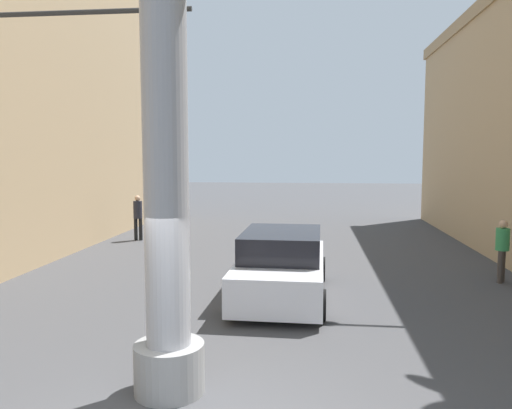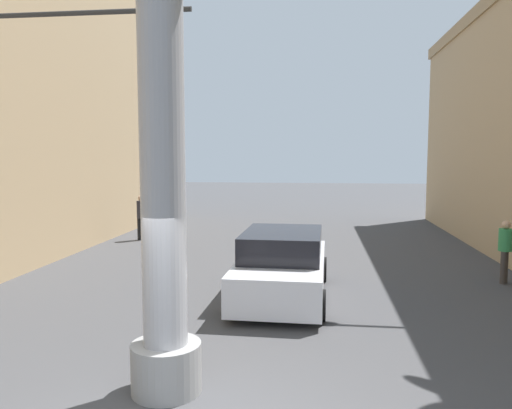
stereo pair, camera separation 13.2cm
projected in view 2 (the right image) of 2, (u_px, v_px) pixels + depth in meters
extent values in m
plane|color=#424244|center=(275.00, 263.00, 15.37)|extent=(90.95, 90.95, 0.00)
cylinder|color=#9E9EA3|center=(161.00, 52.00, 6.59)|extent=(0.62, 0.62, 9.36)
cylinder|color=gray|center=(166.00, 367.00, 7.02)|extent=(0.99, 0.99, 0.70)
cylinder|color=#333333|center=(58.00, 14.00, 9.81)|extent=(5.39, 0.10, 0.10)
cube|color=black|center=(151.00, 34.00, 9.63)|extent=(0.24, 0.24, 0.70)
sphere|color=red|center=(148.00, 21.00, 9.48)|extent=(0.14, 0.14, 0.14)
sphere|color=yellow|center=(149.00, 33.00, 9.50)|extent=(0.14, 0.14, 0.14)
sphere|color=green|center=(149.00, 45.00, 9.52)|extent=(0.14, 0.14, 0.14)
cylinder|color=black|center=(254.00, 267.00, 13.47)|extent=(0.23, 0.64, 0.64)
cylinder|color=black|center=(322.00, 269.00, 13.21)|extent=(0.23, 0.64, 0.64)
cylinder|color=black|center=(231.00, 301.00, 10.28)|extent=(0.23, 0.64, 0.64)
cylinder|color=black|center=(320.00, 305.00, 10.02)|extent=(0.23, 0.64, 0.64)
cube|color=silver|center=(282.00, 273.00, 11.72)|extent=(2.03, 4.67, 0.80)
cube|color=black|center=(282.00, 244.00, 11.65)|extent=(1.83, 2.58, 0.60)
cylinder|color=black|center=(139.00, 229.00, 19.64)|extent=(0.14, 0.14, 0.87)
cylinder|color=black|center=(144.00, 229.00, 19.60)|extent=(0.14, 0.14, 0.87)
cylinder|color=#26262D|center=(141.00, 210.00, 19.54)|extent=(0.36, 0.36, 0.68)
sphere|color=tan|center=(141.00, 198.00, 19.50)|extent=(0.22, 0.22, 0.22)
cylinder|color=#3F3833|center=(505.00, 266.00, 13.04)|extent=(0.14, 0.14, 0.85)
cylinder|color=#3F3833|center=(503.00, 268.00, 12.89)|extent=(0.14, 0.14, 0.85)
cylinder|color=#338C4C|center=(505.00, 240.00, 12.90)|extent=(0.47, 0.47, 0.58)
sphere|color=tan|center=(506.00, 225.00, 12.86)|extent=(0.22, 0.22, 0.22)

